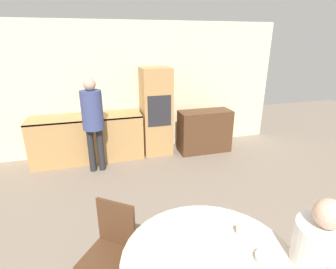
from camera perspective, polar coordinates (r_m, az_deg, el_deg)
wall_back at (r=5.50m, az=-6.19°, el=9.94°), size 6.01×0.05×2.60m
kitchen_counter at (r=5.31m, az=-17.04°, el=-0.65°), size 2.08×0.60×0.89m
oven_unit at (r=5.33m, az=-2.63°, el=4.99°), size 0.57×0.59×1.75m
sideboard at (r=5.54m, az=7.96°, el=0.70°), size 1.08×0.45×0.88m
chair_far_left at (r=2.61m, az=-12.14°, el=-22.49°), size 0.56×0.56×0.91m
person_seated at (r=2.34m, az=30.08°, el=-23.96°), size 0.38×0.45×1.29m
person_standing at (r=4.64m, az=-16.09°, el=3.92°), size 0.36×0.36×1.67m
cup at (r=2.32m, az=15.34°, el=-19.41°), size 0.06×0.06×0.08m
bowl_near at (r=2.17m, az=20.80°, el=-23.93°), size 0.17×0.17×0.05m
salt_shaker at (r=2.11m, az=-4.01°, el=-23.13°), size 0.03×0.03×0.09m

